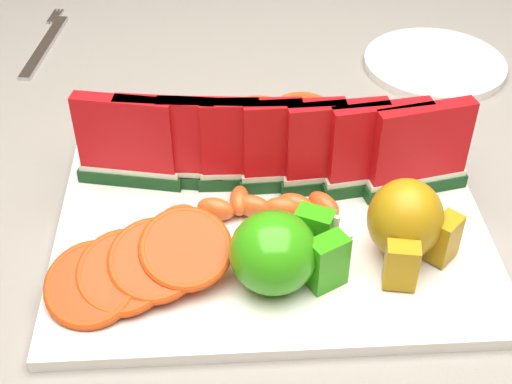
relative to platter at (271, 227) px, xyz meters
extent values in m
cube|color=#4D371B|center=(-0.05, 0.07, -0.03)|extent=(1.40, 0.90, 0.03)
cube|color=gray|center=(-0.05, 0.07, -0.01)|extent=(1.52, 1.02, 0.01)
cube|color=gray|center=(-0.05, 0.58, -0.10)|extent=(1.52, 0.01, 0.20)
cube|color=silver|center=(0.00, 0.00, 0.00)|extent=(0.40, 0.30, 0.01)
ellipsoid|color=#378510|center=(0.00, -0.08, 0.04)|extent=(0.08, 0.08, 0.07)
cube|color=#378510|center=(0.04, -0.08, 0.03)|extent=(0.04, 0.03, 0.05)
cube|color=beige|center=(0.05, -0.08, 0.03)|extent=(0.03, 0.02, 0.05)
cube|color=#378510|center=(0.03, -0.05, 0.03)|extent=(0.04, 0.03, 0.05)
cube|color=beige|center=(0.04, -0.05, 0.03)|extent=(0.03, 0.02, 0.05)
ellipsoid|color=#AF9608|center=(0.11, -0.05, 0.05)|extent=(0.08, 0.08, 0.07)
cube|color=#AF9608|center=(0.10, -0.09, 0.03)|extent=(0.03, 0.02, 0.04)
cube|color=#AF9608|center=(0.15, -0.06, 0.03)|extent=(0.03, 0.03, 0.04)
cylinder|color=silver|center=(0.23, 0.30, 0.00)|extent=(0.21, 0.21, 0.01)
cube|color=silver|center=(-0.28, 0.38, 0.00)|extent=(0.04, 0.17, 0.00)
cube|color=silver|center=(-0.28, 0.47, 0.00)|extent=(0.01, 0.04, 0.00)
cube|color=silver|center=(-0.28, 0.47, 0.00)|extent=(0.01, 0.04, 0.00)
cube|color=silver|center=(-0.27, 0.47, 0.00)|extent=(0.01, 0.04, 0.00)
cube|color=#104111|center=(-0.14, 0.07, 0.01)|extent=(0.11, 0.04, 0.01)
cube|color=silver|center=(-0.14, 0.07, 0.02)|extent=(0.10, 0.04, 0.01)
cube|color=red|center=(-0.14, 0.07, 0.07)|extent=(0.10, 0.04, 0.08)
cube|color=#104111|center=(-0.10, 0.06, 0.01)|extent=(0.11, 0.04, 0.01)
cube|color=silver|center=(-0.10, 0.06, 0.02)|extent=(0.10, 0.03, 0.01)
cube|color=red|center=(-0.10, 0.06, 0.07)|extent=(0.10, 0.03, 0.08)
cube|color=#104111|center=(-0.06, 0.06, 0.01)|extent=(0.11, 0.03, 0.01)
cube|color=silver|center=(-0.06, 0.06, 0.02)|extent=(0.10, 0.03, 0.01)
cube|color=red|center=(-0.06, 0.06, 0.07)|extent=(0.10, 0.02, 0.08)
cube|color=#104111|center=(-0.02, 0.06, 0.01)|extent=(0.11, 0.02, 0.01)
cube|color=silver|center=(-0.02, 0.06, 0.02)|extent=(0.10, 0.02, 0.01)
cube|color=red|center=(-0.02, 0.06, 0.07)|extent=(0.10, 0.02, 0.08)
cube|color=#104111|center=(0.02, 0.05, 0.01)|extent=(0.11, 0.02, 0.01)
cube|color=silver|center=(0.02, 0.05, 0.02)|extent=(0.10, 0.02, 0.01)
cube|color=red|center=(0.02, 0.05, 0.07)|extent=(0.10, 0.02, 0.08)
cube|color=#104111|center=(0.06, 0.05, 0.01)|extent=(0.11, 0.03, 0.01)
cube|color=silver|center=(0.06, 0.05, 0.02)|extent=(0.10, 0.03, 0.01)
cube|color=red|center=(0.06, 0.05, 0.07)|extent=(0.10, 0.02, 0.08)
cube|color=#104111|center=(0.10, 0.04, 0.01)|extent=(0.11, 0.04, 0.01)
cube|color=silver|center=(0.10, 0.04, 0.02)|extent=(0.10, 0.03, 0.01)
cube|color=red|center=(0.10, 0.04, 0.07)|extent=(0.10, 0.03, 0.08)
cube|color=#104111|center=(0.14, 0.04, 0.01)|extent=(0.11, 0.04, 0.01)
cube|color=silver|center=(0.14, 0.04, 0.02)|extent=(0.10, 0.04, 0.01)
cube|color=red|center=(0.14, 0.04, 0.07)|extent=(0.10, 0.04, 0.08)
cylinder|color=#DD4715|center=(-0.16, -0.09, 0.02)|extent=(0.08, 0.08, 0.03)
torus|color=#B41D07|center=(-0.16, -0.09, 0.02)|extent=(0.10, 0.09, 0.04)
cylinder|color=#DD4715|center=(-0.13, -0.08, 0.03)|extent=(0.08, 0.08, 0.03)
torus|color=#B41D07|center=(-0.13, -0.08, 0.03)|extent=(0.09, 0.09, 0.04)
cylinder|color=#DD4715|center=(-0.10, -0.07, 0.03)|extent=(0.07, 0.07, 0.03)
torus|color=#B41D07|center=(-0.10, -0.07, 0.03)|extent=(0.08, 0.08, 0.04)
cylinder|color=#DD4715|center=(-0.08, -0.06, 0.04)|extent=(0.08, 0.08, 0.03)
torus|color=#B41D07|center=(-0.08, -0.06, 0.04)|extent=(0.09, 0.09, 0.04)
cylinder|color=#DD4715|center=(-0.10, 0.13, 0.02)|extent=(0.08, 0.08, 0.03)
torus|color=#B41D07|center=(-0.10, 0.13, 0.02)|extent=(0.09, 0.09, 0.03)
cylinder|color=#DD4715|center=(-0.05, 0.13, 0.02)|extent=(0.09, 0.08, 0.03)
torus|color=#B41D07|center=(-0.05, 0.13, 0.02)|extent=(0.10, 0.10, 0.03)
cylinder|color=#DD4715|center=(0.00, 0.13, 0.03)|extent=(0.09, 0.09, 0.03)
torus|color=#B41D07|center=(0.00, 0.13, 0.03)|extent=(0.10, 0.10, 0.03)
cylinder|color=#DD4715|center=(0.05, 0.13, 0.03)|extent=(0.10, 0.10, 0.03)
torus|color=#B41D07|center=(0.05, 0.13, 0.03)|extent=(0.11, 0.11, 0.03)
ellipsoid|color=orange|center=(-0.09, 0.00, 0.02)|extent=(0.04, 0.03, 0.02)
ellipsoid|color=orange|center=(-0.05, 0.01, 0.02)|extent=(0.04, 0.03, 0.02)
ellipsoid|color=orange|center=(-0.03, 0.02, 0.02)|extent=(0.02, 0.04, 0.02)
ellipsoid|color=orange|center=(-0.02, 0.01, 0.02)|extent=(0.04, 0.03, 0.02)
ellipsoid|color=orange|center=(0.01, 0.01, 0.02)|extent=(0.04, 0.02, 0.02)
ellipsoid|color=orange|center=(0.02, 0.01, 0.02)|extent=(0.04, 0.03, 0.02)
ellipsoid|color=orange|center=(0.05, 0.01, 0.02)|extent=(0.04, 0.04, 0.02)
camera|label=1|loc=(-0.04, -0.50, 0.46)|focal=50.00mm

